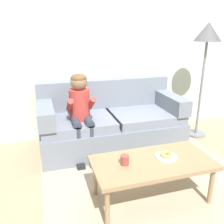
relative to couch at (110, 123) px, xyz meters
name	(u,v)px	position (x,y,z in m)	size (l,w,h in m)	color
ground	(141,174)	(0.13, -0.85, -0.34)	(10.00, 10.00, 0.00)	#9E896B
wall_back	(108,44)	(0.13, 0.55, 1.06)	(8.00, 0.10, 2.80)	beige
area_rug	(151,186)	(0.13, -1.10, -0.33)	(2.27, 1.89, 0.01)	tan
couch	(110,123)	(0.00, 0.00, 0.00)	(1.97, 0.90, 0.92)	slate
coffee_table	(153,165)	(0.04, -1.28, 0.05)	(1.15, 0.57, 0.44)	#937551
person_child	(81,108)	(-0.45, -0.20, 0.33)	(0.34, 0.58, 1.10)	#AD3833
plate	(166,157)	(0.20, -1.26, 0.10)	(0.21, 0.21, 0.01)	white
donut	(167,154)	(0.20, -1.26, 0.13)	(0.12, 0.12, 0.04)	tan
mug	(125,160)	(-0.23, -1.26, 0.14)	(0.08, 0.08, 0.09)	#993D38
toy_controller	(174,167)	(0.55, -0.86, -0.31)	(0.23, 0.09, 0.05)	#339E56
floor_lamp	(207,41)	(1.42, -0.05, 1.11)	(0.39, 0.39, 1.71)	slate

